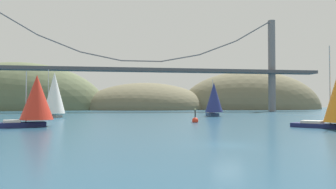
# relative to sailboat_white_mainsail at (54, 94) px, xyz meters

# --- Properties ---
(ground_plane) EXTENTS (360.00, 360.00, 0.00)m
(ground_plane) POSITION_rel_sailboat_white_mainsail_xyz_m (23.41, -52.94, -5.41)
(ground_plane) COLOR navy
(headland_right) EXTENTS (75.52, 44.00, 39.82)m
(headland_right) POSITION_rel_sailboat_white_mainsail_xyz_m (83.41, 82.06, -5.41)
(headland_right) COLOR #6B664C
(headland_right) RESTS_ON ground_plane
(headland_center) EXTENTS (63.33, 44.00, 26.33)m
(headland_center) POSITION_rel_sailboat_white_mainsail_xyz_m (28.41, 82.06, -5.41)
(headland_center) COLOR #6B664C
(headland_center) RESTS_ON ground_plane
(headland_left) EXTENTS (81.91, 44.00, 44.60)m
(headland_left) POSITION_rel_sailboat_white_mainsail_xyz_m (-31.59, 82.06, -5.41)
(headland_left) COLOR #5B6647
(headland_left) RESTS_ON ground_plane
(suspension_bridge) EXTENTS (139.33, 6.00, 36.32)m
(suspension_bridge) POSITION_rel_sailboat_white_mainsail_xyz_m (23.41, 42.06, 11.20)
(suspension_bridge) COLOR slate
(suspension_bridge) RESTS_ON ground_plane
(sailboat_white_mainsail) EXTENTS (9.50, 7.37, 11.18)m
(sailboat_white_mainsail) POSITION_rel_sailboat_white_mainsail_xyz_m (0.00, 0.00, 0.00)
(sailboat_white_mainsail) COLOR #B7B2A8
(sailboat_white_mainsail) RESTS_ON ground_plane
(sailboat_scarlet_sail) EXTENTS (8.19, 5.95, 7.82)m
(sailboat_scarlet_sail) POSITION_rel_sailboat_white_mainsail_xyz_m (3.12, -29.86, -1.48)
(sailboat_scarlet_sail) COLOR #191E4C
(sailboat_scarlet_sail) RESTS_ON ground_plane
(sailboat_navy_sail) EXTENTS (4.77, 8.22, 9.35)m
(sailboat_navy_sail) POSITION_rel_sailboat_white_mainsail_xyz_m (38.33, -0.17, -1.04)
(sailboat_navy_sail) COLOR navy
(sailboat_navy_sail) RESTS_ON ground_plane
(channel_buoy) EXTENTS (1.10, 1.10, 2.64)m
(channel_buoy) POSITION_rel_sailboat_white_mainsail_xyz_m (27.88, -23.49, -5.04)
(channel_buoy) COLOR red
(channel_buoy) RESTS_ON ground_plane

